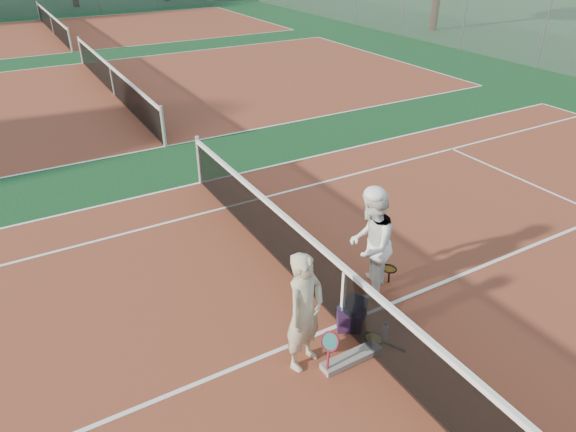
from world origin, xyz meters
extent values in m
plane|color=#0F381A|center=(0.00, 0.00, 0.00)|extent=(130.00, 130.00, 0.00)
cube|color=brown|center=(0.00, 0.00, 0.00)|extent=(23.77, 10.97, 0.01)
cube|color=brown|center=(0.00, 13.50, 0.00)|extent=(23.77, 10.97, 0.01)
cube|color=brown|center=(0.00, 27.00, 0.00)|extent=(23.77, 10.97, 0.01)
imported|color=#B9B08F|center=(-0.85, -0.34, 0.84)|extent=(0.72, 0.61, 1.69)
imported|color=white|center=(0.77, 0.43, 0.89)|extent=(1.10, 1.08, 1.78)
cube|color=black|center=(0.19, 0.01, 0.16)|extent=(0.49, 0.42, 0.32)
cube|color=#26112D|center=(0.04, -0.12, 0.14)|extent=(0.41, 0.37, 0.27)
cube|color=slate|center=(-0.30, -0.65, 0.05)|extent=(0.88, 0.21, 0.09)
cylinder|color=#ABC5D9|center=(0.31, -0.58, 0.15)|extent=(0.09, 0.09, 0.30)
camera|label=1|loc=(-3.53, -4.56, 5.03)|focal=32.00mm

